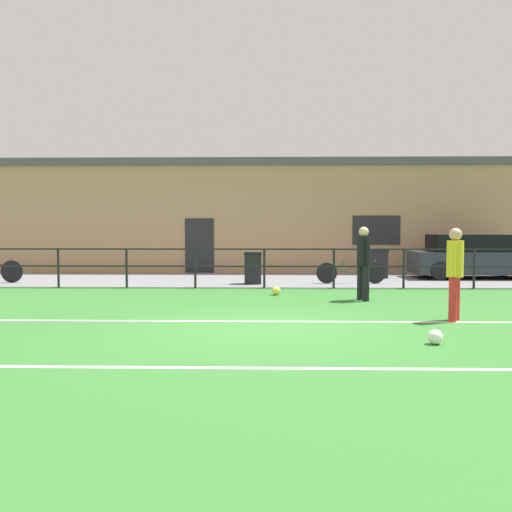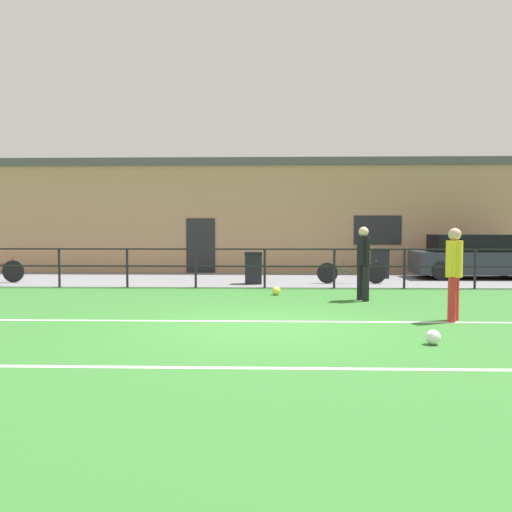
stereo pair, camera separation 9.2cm
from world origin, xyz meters
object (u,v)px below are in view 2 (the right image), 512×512
at_px(soccer_ball_match, 433,337).
at_px(player_goalkeeper, 363,259).
at_px(player_striker, 454,268).
at_px(soccer_ball_spare, 276,291).
at_px(bicycle_parked_1, 351,273).
at_px(trash_bin_0, 254,268).
at_px(trash_bin_1, 380,263).
at_px(parked_car_red, 473,257).

bearing_deg(soccer_ball_match, player_goalkeeper, 92.69).
relative_size(player_goalkeeper, player_striker, 1.02).
bearing_deg(soccer_ball_match, soccer_ball_spare, 111.64).
relative_size(bicycle_parked_1, trash_bin_0, 2.18).
bearing_deg(player_striker, trash_bin_1, -151.73).
relative_size(player_goalkeeper, soccer_ball_match, 7.92).
xyz_separation_m(player_striker, bicycle_parked_1, (-0.93, 6.51, -0.63)).
height_order(player_goalkeeper, player_striker, player_goalkeeper).
height_order(soccer_ball_spare, bicycle_parked_1, bicycle_parked_1).
distance_m(parked_car_red, bicycle_parked_1, 4.80).
distance_m(soccer_ball_match, bicycle_parked_1, 8.55).
relative_size(soccer_ball_match, trash_bin_0, 0.23).
bearing_deg(player_striker, player_goalkeeper, -125.98).
relative_size(player_striker, soccer_ball_spare, 7.76).
bearing_deg(soccer_ball_spare, trash_bin_1, 51.91).
bearing_deg(player_striker, soccer_ball_match, 4.61).
relative_size(player_goalkeeper, trash_bin_1, 1.74).
xyz_separation_m(player_striker, soccer_ball_match, (-0.99, -2.04, -0.88)).
relative_size(player_striker, trash_bin_0, 1.77).
xyz_separation_m(soccer_ball_match, trash_bin_1, (1.29, 10.36, 0.42)).
relative_size(player_goalkeeper, parked_car_red, 0.43).
xyz_separation_m(trash_bin_0, trash_bin_1, (4.26, 1.99, 0.02)).
xyz_separation_m(soccer_ball_match, parked_car_red, (4.46, 10.41, 0.62)).
relative_size(parked_car_red, trash_bin_1, 4.03).
height_order(player_goalkeeper, soccer_ball_match, player_goalkeeper).
bearing_deg(trash_bin_1, player_striker, -92.10).
bearing_deg(soccer_ball_spare, player_goalkeeper, -25.31).
bearing_deg(bicycle_parked_1, parked_car_red, 22.96).
bearing_deg(soccer_ball_match, player_striker, 64.23).
bearing_deg(bicycle_parked_1, soccer_ball_match, -90.37).
bearing_deg(player_goalkeeper, trash_bin_0, 15.77).
xyz_separation_m(player_goalkeeper, soccer_ball_match, (0.23, -4.81, -0.89)).
distance_m(player_striker, soccer_ball_match, 2.43).
distance_m(player_striker, trash_bin_1, 8.34).
bearing_deg(soccer_ball_spare, soccer_ball_match, -68.36).
distance_m(player_goalkeeper, trash_bin_0, 4.53).
distance_m(parked_car_red, trash_bin_0, 7.71).
xyz_separation_m(soccer_ball_match, soccer_ball_spare, (-2.30, 5.78, 0.00)).
bearing_deg(bicycle_parked_1, soccer_ball_spare, -130.39).
relative_size(soccer_ball_spare, trash_bin_0, 0.23).
bearing_deg(player_striker, soccer_ball_spare, -108.40).
height_order(trash_bin_0, trash_bin_1, trash_bin_1).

